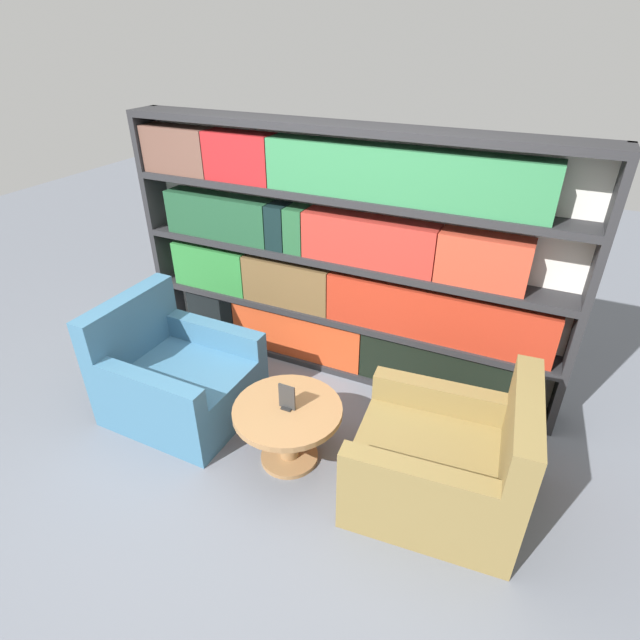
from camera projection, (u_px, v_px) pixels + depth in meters
The scene contains 6 objects.
ground_plane at pixel (249, 481), 3.12m from camera, with size 14.00×14.00×0.00m, color slate.
bookshelf at pixel (338, 263), 3.74m from camera, with size 3.38×0.30×1.91m.
armchair_left at pixel (176, 378), 3.58m from camera, with size 0.95×0.84×0.85m.
armchair_right at pixel (444, 464), 2.88m from camera, with size 1.01×0.90×0.85m.
coffee_table at pixel (288, 423), 3.13m from camera, with size 0.68×0.68×0.43m.
table_sign at pixel (287, 399), 3.03m from camera, with size 0.11×0.06×0.17m.
Camera 1 is at (1.32, -1.77, 2.46)m, focal length 28.00 mm.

